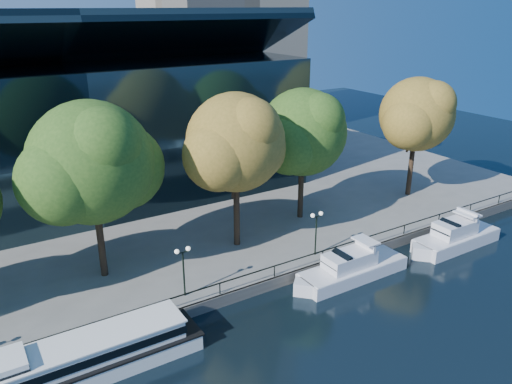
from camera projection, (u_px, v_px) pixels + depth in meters
ground at (242, 327)px, 35.81m from camera, size 160.00×160.00×0.00m
promenade at (100, 179)px, 64.52m from camera, size 90.00×67.08×1.00m
railing at (220, 283)px, 37.71m from camera, size 88.20×0.08×0.99m
convention_building at (67, 130)px, 56.07m from camera, size 50.00×24.57×21.43m
tour_boat at (82, 358)px, 30.75m from camera, size 15.72×3.51×2.98m
cruiser_near at (349, 268)px, 41.78m from camera, size 11.07×2.85×3.21m
cruiser_far at (454, 237)px, 47.23m from camera, size 10.47×2.90×3.42m
tree_2 at (94, 165)px, 37.51m from camera, size 11.77×9.65×14.31m
tree_3 at (238, 144)px, 42.69m from camera, size 10.70×8.78×13.95m
tree_4 at (305, 134)px, 48.87m from camera, size 10.77×8.83×13.30m
tree_5 at (418, 116)px, 54.85m from camera, size 10.18×8.35×13.47m
lamp_1 at (183, 261)px, 36.82m from camera, size 1.26×0.36×4.03m
lamp_2 at (316, 224)px, 43.02m from camera, size 1.26×0.36×4.03m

